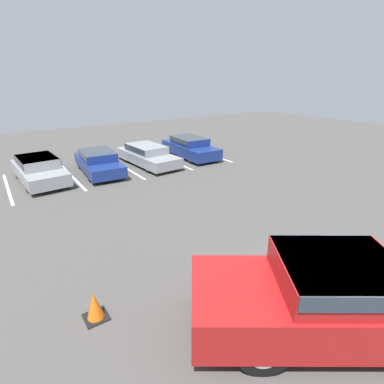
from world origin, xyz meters
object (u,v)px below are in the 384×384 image
(parked_sedan_b, at_px, (98,161))
(traffic_cone, at_px, (95,306))
(pickup_truck, at_px, (350,297))
(parked_sedan_a, at_px, (39,168))
(wheel_stop_curb, at_px, (102,157))
(parked_sedan_d, at_px, (190,147))
(parked_sedan_c, at_px, (147,154))

(parked_sedan_b, xyz_separation_m, traffic_cone, (-3.50, -10.44, -0.33))
(pickup_truck, relative_size, parked_sedan_b, 1.37)
(parked_sedan_a, height_order, parked_sedan_b, parked_sedan_a)
(parked_sedan_a, distance_m, parked_sedan_b, 2.92)
(traffic_cone, xyz_separation_m, wheel_stop_curb, (4.66, 13.49, -0.24))
(parked_sedan_d, distance_m, traffic_cone, 14.17)
(parked_sedan_b, relative_size, wheel_stop_curb, 2.74)
(wheel_stop_curb, bearing_deg, parked_sedan_a, -144.85)
(parked_sedan_c, distance_m, parked_sedan_d, 3.13)
(parked_sedan_b, bearing_deg, parked_sedan_d, 94.89)
(pickup_truck, height_order, traffic_cone, pickup_truck)
(parked_sedan_c, xyz_separation_m, wheel_stop_curb, (-1.73, 3.11, -0.56))
(parked_sedan_d, bearing_deg, parked_sedan_a, -88.23)
(parked_sedan_a, distance_m, parked_sedan_c, 5.80)
(parked_sedan_c, height_order, traffic_cone, parked_sedan_c)
(parked_sedan_b, bearing_deg, pickup_truck, 6.64)
(parked_sedan_a, height_order, wheel_stop_curb, parked_sedan_a)
(parked_sedan_a, bearing_deg, parked_sedan_c, 83.90)
(pickup_truck, distance_m, wheel_stop_curb, 16.74)
(parked_sedan_d, height_order, wheel_stop_curb, parked_sedan_d)
(parked_sedan_c, xyz_separation_m, parked_sedan_d, (3.12, 0.12, 0.05))
(wheel_stop_curb, bearing_deg, parked_sedan_c, -60.91)
(parked_sedan_a, relative_size, traffic_cone, 7.06)
(traffic_cone, height_order, wheel_stop_curb, traffic_cone)
(parked_sedan_d, bearing_deg, parked_sedan_c, -85.19)
(wheel_stop_curb, bearing_deg, parked_sedan_b, -110.71)
(parked_sedan_c, distance_m, wheel_stop_curb, 3.61)
(pickup_truck, xyz_separation_m, parked_sedan_d, (5.45, 13.71, -0.19))
(traffic_cone, distance_m, wheel_stop_curb, 14.28)
(pickup_truck, distance_m, parked_sedan_d, 14.76)
(parked_sedan_b, distance_m, parked_sedan_c, 2.89)
(pickup_truck, xyz_separation_m, parked_sedan_a, (-3.47, 13.84, -0.20))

